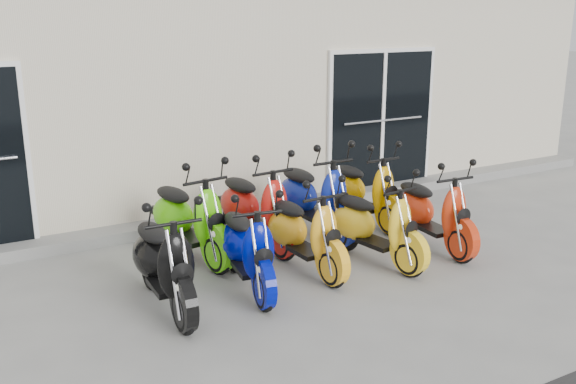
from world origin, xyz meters
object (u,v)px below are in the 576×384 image
scooter_front_blue (247,237)px  scooter_back_red (256,197)px  scooter_back_yellow (364,182)px  scooter_front_red (433,202)px  scooter_front_orange_a (304,221)px  scooter_front_orange_b (376,215)px  scooter_back_blue (315,187)px  scooter_front_black (163,250)px  scooter_back_green (189,207)px

scooter_front_blue → scooter_back_red: scooter_back_red is taller
scooter_back_yellow → scooter_front_red: bearing=-83.3°
scooter_front_red → scooter_back_red: scooter_back_red is taller
scooter_front_orange_a → scooter_front_red: bearing=-7.2°
scooter_front_orange_b → scooter_back_blue: (-0.12, 1.15, 0.08)m
scooter_front_black → scooter_front_blue: scooter_front_black is taller
scooter_front_blue → scooter_front_orange_a: bearing=19.3°
scooter_front_black → scooter_back_green: scooter_back_green is taller
scooter_front_red → scooter_front_black: bearing=-175.8°
scooter_front_red → scooter_back_red: (-1.87, 1.14, 0.04)m
scooter_back_red → scooter_front_orange_b: bearing=-56.1°
scooter_front_orange_a → scooter_back_red: size_ratio=0.92×
scooter_front_orange_b → scooter_back_green: (-1.84, 1.18, 0.06)m
scooter_front_orange_b → scooter_back_blue: 1.16m
scooter_front_black → scooter_front_orange_b: size_ratio=1.06×
scooter_front_orange_a → scooter_back_green: bearing=132.8°
scooter_front_black → scooter_back_blue: 2.68m
scooter_front_orange_b → scooter_back_yellow: 1.43m
scooter_back_blue → scooter_back_yellow: 0.86m
scooter_front_red → scooter_back_yellow: bearing=102.7°
scooter_front_orange_a → scooter_front_red: scooter_front_red is taller
scooter_front_orange_b → scooter_front_black: bearing=171.3°
scooter_front_black → scooter_back_red: scooter_back_red is taller
scooter_front_red → scooter_back_red: size_ratio=0.93×
scooter_back_yellow → scooter_front_orange_a: bearing=-149.0°
scooter_front_red → scooter_back_blue: (-1.03, 1.11, 0.07)m
scooter_back_blue → scooter_front_orange_b: bearing=-85.7°
scooter_back_yellow → scooter_front_blue: bearing=-155.6°
scooter_front_red → scooter_back_green: size_ratio=0.93×
scooter_front_black → scooter_front_orange_b: bearing=1.6°
scooter_front_orange_b → scooter_back_blue: size_ratio=0.88×
scooter_front_orange_b → scooter_back_red: (-0.96, 1.18, 0.06)m
scooter_back_blue → scooter_back_yellow: bearing=3.3°
scooter_front_black → scooter_front_orange_b: scooter_front_black is taller
scooter_back_red → scooter_back_yellow: size_ratio=1.05×
scooter_front_orange_a → scooter_back_yellow: size_ratio=0.97×
scooter_front_black → scooter_front_red: 3.46m
scooter_front_blue → scooter_back_green: size_ratio=0.91×
scooter_front_blue → scooter_back_green: bearing=109.1°
scooter_front_orange_a → scooter_back_blue: (0.73, 0.96, 0.07)m
scooter_front_black → scooter_back_blue: size_ratio=0.93×
scooter_front_blue → scooter_back_blue: scooter_back_blue is taller
scooter_back_green → scooter_back_red: (0.88, 0.01, -0.00)m
scooter_front_orange_a → scooter_back_yellow: scooter_back_yellow is taller
scooter_back_green → scooter_back_red: 0.88m
scooter_back_blue → scooter_back_yellow: scooter_back_blue is taller
scooter_front_orange_a → scooter_back_red: bearing=93.9°
scooter_back_red → scooter_back_blue: size_ratio=0.97×
scooter_front_black → scooter_back_yellow: (3.28, 1.20, -0.01)m
scooter_front_black → scooter_front_red: bearing=2.5°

